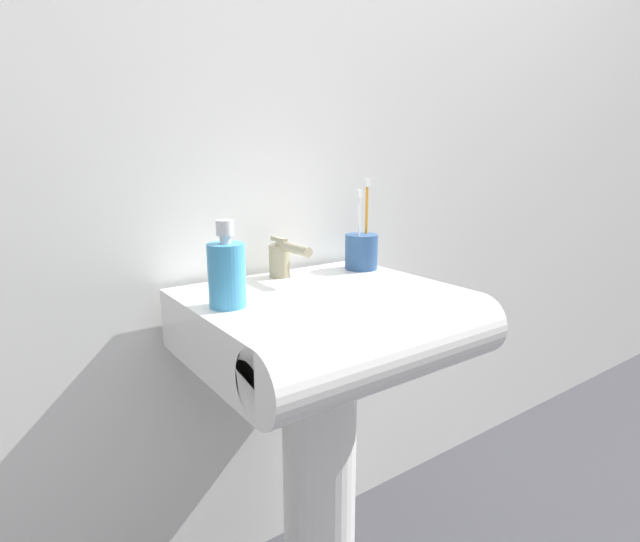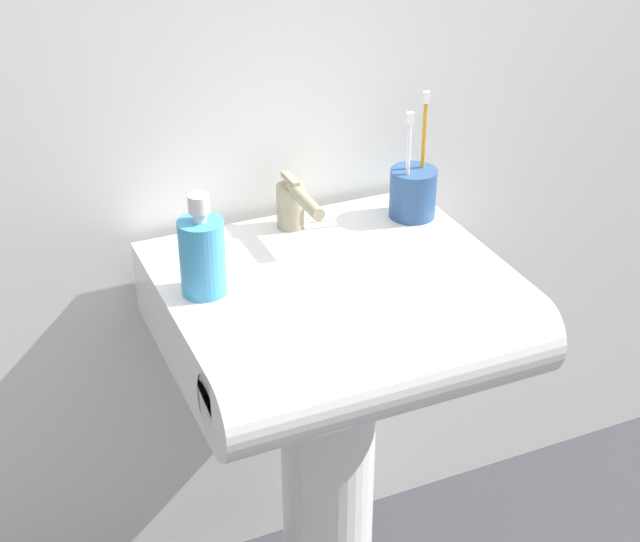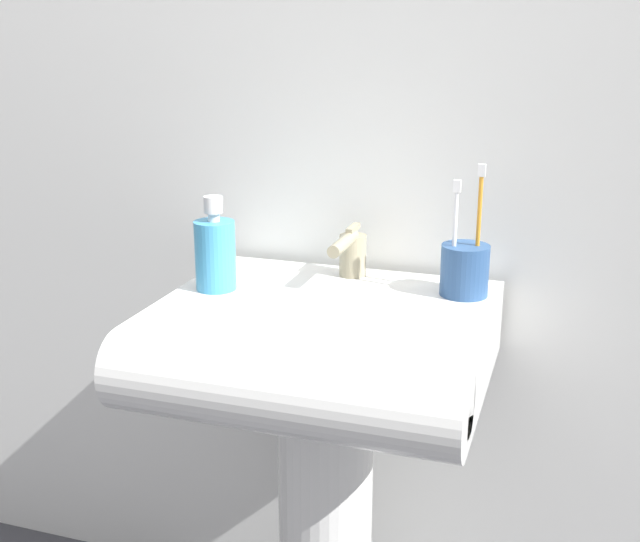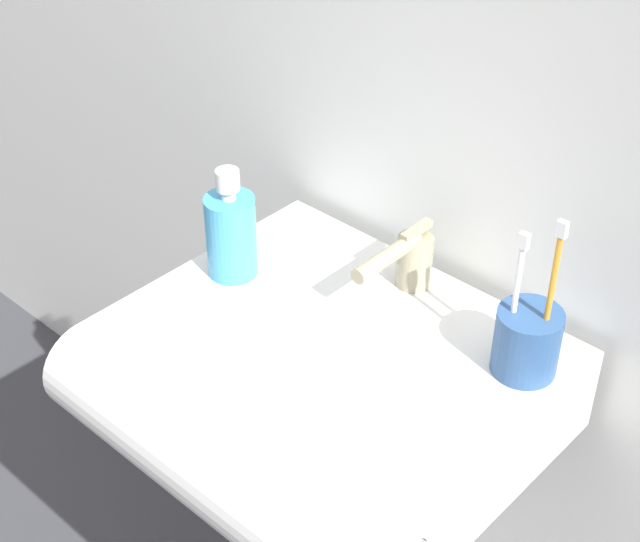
{
  "view_description": "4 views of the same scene",
  "coord_description": "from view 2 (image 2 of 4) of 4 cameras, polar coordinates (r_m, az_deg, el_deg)",
  "views": [
    {
      "loc": [
        -0.58,
        -0.81,
        1.04
      ],
      "look_at": [
        -0.0,
        -0.01,
        0.81
      ],
      "focal_mm": 28.0,
      "sensor_mm": 36.0,
      "label": 1
    },
    {
      "loc": [
        -0.55,
        -1.22,
        1.53
      ],
      "look_at": [
        -0.02,
        -0.02,
        0.78
      ],
      "focal_mm": 55.0,
      "sensor_mm": 36.0,
      "label": 2
    },
    {
      "loc": [
        0.38,
        -1.18,
        1.2
      ],
      "look_at": [
        -0.02,
        0.03,
        0.81
      ],
      "focal_mm": 45.0,
      "sensor_mm": 36.0,
      "label": 3
    },
    {
      "loc": [
        0.64,
        -0.72,
        1.57
      ],
      "look_at": [
        -0.03,
        0.01,
        0.85
      ],
      "focal_mm": 55.0,
      "sensor_mm": 36.0,
      "label": 4
    }
  ],
  "objects": [
    {
      "name": "soap_bottle",
      "position": [
        1.46,
        -6.87,
        0.97
      ],
      "size": [
        0.07,
        0.07,
        0.16
      ],
      "color": "#3F99CC",
      "rests_on": "sink_basin"
    },
    {
      "name": "sink_basin",
      "position": [
        1.54,
        1.25,
        -2.71
      ],
      "size": [
        0.53,
        0.48,
        0.13
      ],
      "color": "white",
      "rests_on": "sink_pedestal"
    },
    {
      "name": "toothbrush_cup",
      "position": [
        1.69,
        5.43,
        4.62
      ],
      "size": [
        0.08,
        0.08,
        0.22
      ],
      "color": "#2D5184",
      "rests_on": "sink_basin"
    },
    {
      "name": "faucet",
      "position": [
        1.64,
        -1.53,
        3.92
      ],
      "size": [
        0.05,
        0.15,
        0.09
      ],
      "color": "tan",
      "rests_on": "sink_basin"
    },
    {
      "name": "sink_pedestal",
      "position": [
        1.81,
        0.46,
        -12.22
      ],
      "size": [
        0.17,
        0.17,
        0.64
      ],
      "primitive_type": "cylinder",
      "color": "white",
      "rests_on": "ground"
    }
  ]
}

